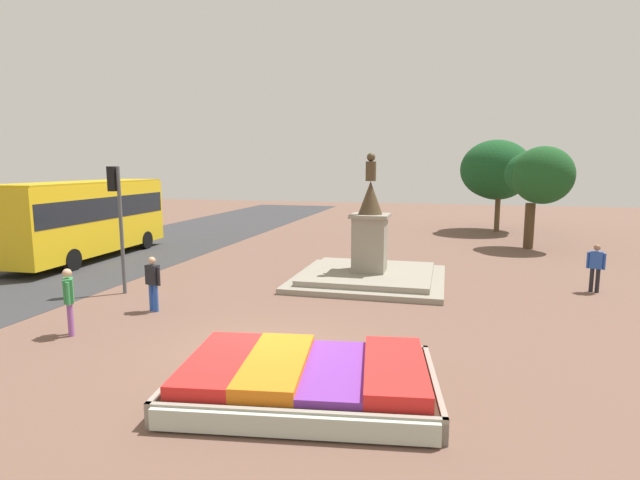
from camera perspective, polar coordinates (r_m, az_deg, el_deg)
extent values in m
plane|color=brown|center=(11.62, -6.50, -12.87)|extent=(93.19, 93.19, 0.00)
cube|color=#38281C|center=(9.71, -1.68, -16.00)|extent=(4.98, 3.57, 0.40)
cube|color=gray|center=(8.35, -3.21, -20.19)|extent=(4.78, 0.78, 0.44)
cube|color=gray|center=(11.09, -0.58, -12.65)|extent=(4.78, 0.78, 0.44)
cube|color=gray|center=(10.26, -15.28, -14.78)|extent=(0.54, 3.14, 0.44)
cube|color=gray|center=(9.69, 12.84, -16.14)|extent=(0.54, 3.14, 0.44)
cube|color=red|center=(9.92, -11.47, -13.58)|extent=(1.48, 2.88, 0.25)
cube|color=orange|center=(9.66, -5.03, -14.03)|extent=(1.48, 2.88, 0.26)
cube|color=#72339E|center=(9.54, 1.70, -14.68)|extent=(1.48, 2.88, 0.14)
cube|color=red|center=(9.50, 8.56, -14.44)|extent=(1.48, 2.88, 0.28)
cube|color=#B2BCAD|center=(8.30, -3.27, -20.35)|extent=(4.55, 0.84, 0.36)
cube|color=gray|center=(18.51, 5.65, -4.41)|extent=(5.38, 5.38, 0.19)
cube|color=gray|center=(18.46, 5.66, -3.83)|extent=(4.51, 4.51, 0.19)
cube|color=gray|center=(18.26, 5.71, -0.50)|extent=(1.17, 1.17, 1.97)
cube|color=gray|center=(18.13, 5.75, 2.77)|extent=(1.38, 1.38, 0.12)
cone|color=#473823|center=(18.08, 5.79, 4.84)|extent=(0.87, 0.87, 1.19)
cylinder|color=#473823|center=(18.04, 5.83, 7.82)|extent=(0.37, 0.37, 0.69)
sphere|color=#473823|center=(18.04, 5.86, 9.41)|extent=(0.30, 0.30, 0.30)
cylinder|color=#473823|center=(18.27, 5.86, 8.27)|extent=(0.15, 0.48, 0.58)
cylinder|color=#4C5156|center=(17.59, -21.75, 0.96)|extent=(0.12, 0.12, 4.20)
cube|color=black|center=(17.57, -22.61, 6.47)|extent=(0.26, 0.30, 0.80)
cylinder|color=#4B0808|center=(17.64, -23.03, 7.32)|extent=(0.04, 0.14, 0.14)
cylinder|color=#543E08|center=(17.65, -22.98, 6.45)|extent=(0.04, 0.14, 0.14)
cylinder|color=green|center=(17.65, -22.93, 5.59)|extent=(0.04, 0.14, 0.14)
cube|color=gold|center=(24.98, -25.16, 2.33)|extent=(2.81, 9.30, 3.06)
cube|color=black|center=(24.94, -25.22, 3.37)|extent=(2.82, 9.03, 0.98)
cube|color=#B79214|center=(24.88, -25.39, 5.95)|extent=(2.75, 9.12, 0.10)
cylinder|color=black|center=(28.20, -23.15, 0.13)|extent=(0.32, 0.91, 0.90)
cylinder|color=black|center=(27.00, -19.30, 0.00)|extent=(0.32, 0.91, 0.90)
cylinder|color=black|center=(23.94, -30.68, -1.76)|extent=(0.32, 0.91, 0.90)
cylinder|color=black|center=(22.51, -26.51, -2.04)|extent=(0.32, 0.91, 0.90)
cylinder|color=black|center=(19.14, 29.14, -4.08)|extent=(0.13, 0.13, 0.81)
cylinder|color=black|center=(19.16, 28.60, -4.03)|extent=(0.13, 0.13, 0.81)
cube|color=#264CA5|center=(19.03, 29.02, -2.01)|extent=(0.43, 0.34, 0.58)
cylinder|color=#264CA5|center=(19.01, 29.73, -2.16)|extent=(0.09, 0.09, 0.55)
cylinder|color=#264CA5|center=(19.05, 28.30, -2.04)|extent=(0.09, 0.09, 0.55)
sphere|color=#8C664C|center=(18.96, 29.11, -0.75)|extent=(0.21, 0.21, 0.21)
cylinder|color=#264CA5|center=(15.49, -18.71, -6.23)|extent=(0.13, 0.13, 0.81)
cylinder|color=#264CA5|center=(15.36, -18.24, -6.33)|extent=(0.13, 0.13, 0.81)
cube|color=black|center=(15.27, -18.60, -3.77)|extent=(0.42, 0.30, 0.57)
cylinder|color=black|center=(15.45, -19.21, -3.77)|extent=(0.09, 0.09, 0.54)
cylinder|color=black|center=(15.11, -17.96, -3.99)|extent=(0.09, 0.09, 0.54)
sphere|color=tan|center=(15.19, -18.67, -2.23)|extent=(0.21, 0.21, 0.21)
cylinder|color=#8C4C99|center=(14.01, -26.63, -8.14)|extent=(0.13, 0.13, 0.85)
cylinder|color=#8C4C99|center=(14.18, -26.60, -7.94)|extent=(0.13, 0.13, 0.85)
cube|color=#338C4C|center=(13.92, -26.82, -5.17)|extent=(0.41, 0.43, 0.60)
cylinder|color=#338C4C|center=(13.69, -26.86, -5.51)|extent=(0.09, 0.09, 0.57)
cylinder|color=#338C4C|center=(14.16, -26.76, -5.07)|extent=(0.09, 0.09, 0.57)
sphere|color=tan|center=(13.83, -26.94, -3.38)|extent=(0.22, 0.22, 0.22)
cylinder|color=brown|center=(34.07, 19.60, 2.84)|extent=(0.33, 0.33, 2.30)
ellipsoid|color=#174921|center=(33.29, 19.45, 7.62)|extent=(4.31, 3.93, 3.66)
ellipsoid|color=#164D20|center=(34.50, 19.62, 7.41)|extent=(4.21, 4.07, 3.68)
cylinder|color=#4C3823|center=(27.66, 22.80, 1.49)|extent=(0.49, 0.49, 2.32)
ellipsoid|color=#1B4D21|center=(27.09, 24.14, 6.78)|extent=(2.95, 2.57, 2.84)
ellipsoid|color=#184D24|center=(27.63, 23.40, 6.96)|extent=(2.96, 2.83, 2.40)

